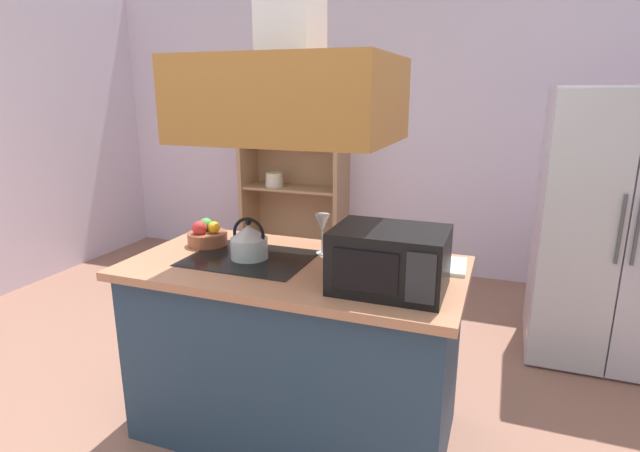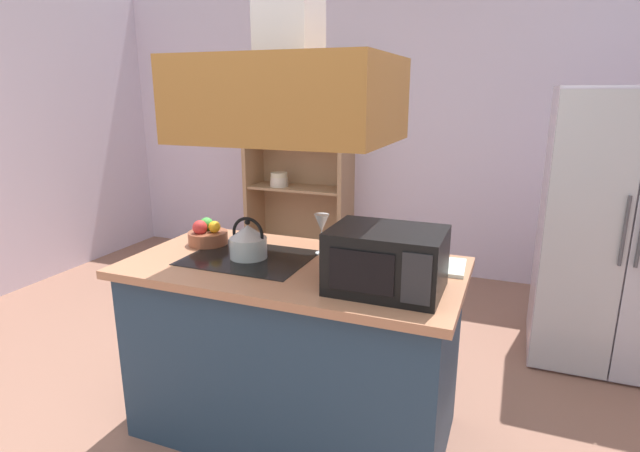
% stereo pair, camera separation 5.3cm
% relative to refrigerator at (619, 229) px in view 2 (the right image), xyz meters
% --- Properties ---
extents(wall_back, '(6.00, 0.12, 2.70)m').
position_rel_refrigerator_xyz_m(wall_back, '(-1.69, 1.24, 0.49)').
color(wall_back, silver).
rests_on(wall_back, ground).
extents(kitchen_island, '(1.60, 0.85, 0.90)m').
position_rel_refrigerator_xyz_m(kitchen_island, '(-1.58, -1.43, -0.41)').
color(kitchen_island, '#243B51').
rests_on(kitchen_island, ground).
extents(range_hood, '(0.90, 0.70, 1.22)m').
position_rel_refrigerator_xyz_m(range_hood, '(-1.58, -1.43, 0.91)').
color(range_hood, '#9D642B').
extents(refrigerator, '(0.90, 0.77, 1.73)m').
position_rel_refrigerator_xyz_m(refrigerator, '(0.00, 0.00, 0.00)').
color(refrigerator, '#BEB1C0').
rests_on(refrigerator, ground).
extents(dish_cabinet, '(1.03, 0.40, 1.92)m').
position_rel_refrigerator_xyz_m(dish_cabinet, '(-2.63, 1.03, -0.01)').
color(dish_cabinet, tan).
rests_on(dish_cabinet, ground).
extents(kettle, '(0.18, 0.18, 0.21)m').
position_rel_refrigerator_xyz_m(kettle, '(-1.82, -1.43, 0.12)').
color(kettle, '#B5C3C3').
rests_on(kettle, kitchen_island).
extents(cutting_board, '(0.35, 0.26, 0.02)m').
position_rel_refrigerator_xyz_m(cutting_board, '(-0.97, -1.23, 0.04)').
color(cutting_board, white).
rests_on(cutting_board, kitchen_island).
extents(microwave, '(0.46, 0.35, 0.26)m').
position_rel_refrigerator_xyz_m(microwave, '(-1.08, -1.58, 0.17)').
color(microwave, black).
rests_on(microwave, kitchen_island).
extents(wine_glass_on_counter, '(0.08, 0.08, 0.21)m').
position_rel_refrigerator_xyz_m(wine_glass_on_counter, '(-1.51, -1.23, 0.19)').
color(wine_glass_on_counter, silver).
rests_on(wine_glass_on_counter, kitchen_island).
extents(fruit_bowl, '(0.21, 0.21, 0.14)m').
position_rel_refrigerator_xyz_m(fruit_bowl, '(-2.14, -1.30, 0.09)').
color(fruit_bowl, brown).
rests_on(fruit_bowl, kitchen_island).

